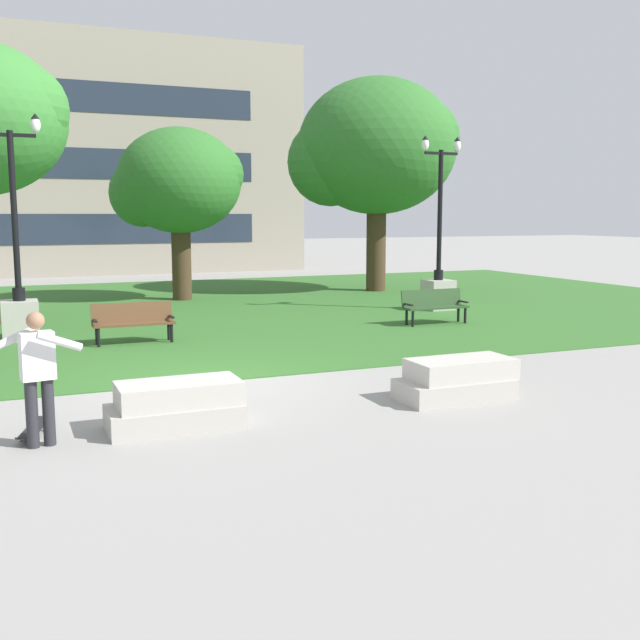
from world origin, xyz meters
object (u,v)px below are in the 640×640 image
Objects in this scene: skateboard at (33,430)px; lamp_post_left at (19,295)px; lamp_post_center at (438,275)px; park_bench_far_left at (133,320)px; person_skateboarder at (38,370)px; concrete_block_left at (457,380)px; concrete_block_center at (177,406)px; park_bench_near_left at (434,304)px.

lamp_post_left is at bearing 89.71° from skateboard.
skateboard is at bearing -142.39° from lamp_post_center.
park_bench_far_left is at bearing -32.55° from lamp_post_left.
park_bench_far_left is (2.37, 6.69, 0.45)m from skateboard.
park_bench_far_left is 9.81m from lamp_post_center.
person_skateboarder is 15.22m from lamp_post_center.
person_skateboarder is at bearing -107.66° from park_bench_far_left.
lamp_post_center is 1.01× the size of lamp_post_left.
park_bench_far_left reaches higher than concrete_block_left.
person_skateboarder is 0.33× the size of lamp_post_left.
person_skateboarder is 1.03m from skateboard.
park_bench_far_left reaches higher than skateboard.
person_skateboarder is at bearing -174.73° from concrete_block_center.
lamp_post_center is at bearing 43.40° from concrete_block_center.
concrete_block_center is 7.06m from park_bench_far_left.
skateboard is 0.57× the size of park_bench_near_left.
concrete_block_left is 11.15m from lamp_post_center.
lamp_post_left is at bearing 147.45° from park_bench_far_left.
person_skateboarder is (-1.75, -0.16, 0.67)m from concrete_block_center.
lamp_post_left reaches higher than park_bench_near_left.
lamp_post_center reaches higher than person_skateboarder.
park_bench_near_left is at bearing -8.84° from lamp_post_left.
concrete_block_center is at bearing -10.70° from skateboard.
lamp_post_center is at bearing 39.31° from person_skateboarder.
concrete_block_left is 0.36× the size of lamp_post_center.
person_skateboarder is at bearing -179.68° from concrete_block_left.
skateboard is at bearing 99.19° from person_skateboarder.
person_skateboarder is at bearing -89.73° from lamp_post_left.
park_bench_near_left is 10.27m from lamp_post_left.
person_skateboarder reaches higher than park_bench_far_left.
park_bench_near_left reaches higher than concrete_block_left.
park_bench_near_left is 0.35× the size of lamp_post_center.
lamp_post_center is (11.78, 9.65, 0.08)m from person_skateboarder.
lamp_post_center is at bearing 14.45° from park_bench_far_left.
lamp_post_left reaches higher than skateboard.
person_skateboarder is 0.95× the size of park_bench_near_left.
concrete_block_left is at bearing -54.30° from lamp_post_left.
park_bench_near_left reaches higher than concrete_block_center.
concrete_block_left is 6.28m from skateboard.
lamp_post_left is at bearing 90.27° from person_skateboarder.
lamp_post_left is (-1.79, 8.53, 0.75)m from concrete_block_center.
park_bench_far_left is at bearing 118.47° from concrete_block_left.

